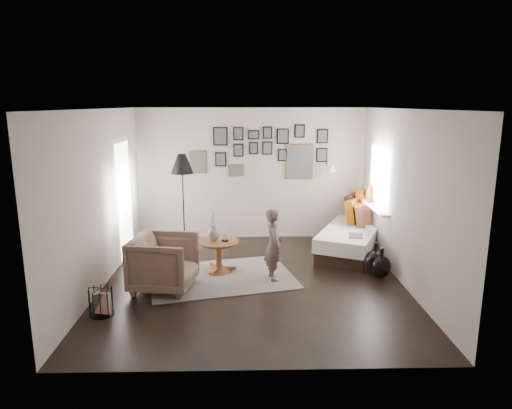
{
  "coord_description": "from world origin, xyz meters",
  "views": [
    {
      "loc": [
        -0.12,
        -6.6,
        2.67
      ],
      "look_at": [
        0.05,
        0.5,
        1.1
      ],
      "focal_mm": 32.0,
      "sensor_mm": 36.0,
      "label": 1
    }
  ],
  "objects_px": {
    "pedestal_table": "(219,258)",
    "child": "(273,245)",
    "daybed": "(350,234)",
    "demijohn_large": "(375,262)",
    "magazine_basket": "(101,301)",
    "demijohn_small": "(381,266)",
    "floor_lamp": "(182,167)",
    "vase": "(213,232)",
    "armchair": "(164,263)"
  },
  "relations": [
    {
      "from": "daybed",
      "to": "magazine_basket",
      "type": "relative_size",
      "value": 6.04
    },
    {
      "from": "daybed",
      "to": "floor_lamp",
      "type": "bearing_deg",
      "value": -159.09
    },
    {
      "from": "vase",
      "to": "demijohn_small",
      "type": "relative_size",
      "value": 0.99
    },
    {
      "from": "floor_lamp",
      "to": "magazine_basket",
      "type": "height_order",
      "value": "floor_lamp"
    },
    {
      "from": "child",
      "to": "demijohn_small",
      "type": "bearing_deg",
      "value": -99.76
    },
    {
      "from": "child",
      "to": "magazine_basket",
      "type": "bearing_deg",
      "value": 105.61
    },
    {
      "from": "magazine_basket",
      "to": "demijohn_large",
      "type": "bearing_deg",
      "value": 18.58
    },
    {
      "from": "armchair",
      "to": "floor_lamp",
      "type": "xyz_separation_m",
      "value": [
        0.04,
        1.95,
        1.13
      ]
    },
    {
      "from": "daybed",
      "to": "demijohn_small",
      "type": "relative_size",
      "value": 4.61
    },
    {
      "from": "floor_lamp",
      "to": "demijohn_large",
      "type": "xyz_separation_m",
      "value": [
        3.21,
        -1.47,
        -1.33
      ]
    },
    {
      "from": "pedestal_table",
      "to": "vase",
      "type": "relative_size",
      "value": 1.4
    },
    {
      "from": "pedestal_table",
      "to": "child",
      "type": "xyz_separation_m",
      "value": [
        0.86,
        -0.35,
        0.32
      ]
    },
    {
      "from": "pedestal_table",
      "to": "child",
      "type": "height_order",
      "value": "child"
    },
    {
      "from": "demijohn_large",
      "to": "daybed",
      "type": "bearing_deg",
      "value": 95.46
    },
    {
      "from": "daybed",
      "to": "magazine_basket",
      "type": "bearing_deg",
      "value": -121.02
    },
    {
      "from": "floor_lamp",
      "to": "demijohn_small",
      "type": "distance_m",
      "value": 3.88
    },
    {
      "from": "pedestal_table",
      "to": "demijohn_large",
      "type": "bearing_deg",
      "value": -4.35
    },
    {
      "from": "vase",
      "to": "armchair",
      "type": "relative_size",
      "value": 0.54
    },
    {
      "from": "daybed",
      "to": "armchair",
      "type": "height_order",
      "value": "daybed"
    },
    {
      "from": "vase",
      "to": "magazine_basket",
      "type": "relative_size",
      "value": 1.29
    },
    {
      "from": "magazine_basket",
      "to": "demijohn_small",
      "type": "bearing_deg",
      "value": 16.73
    },
    {
      "from": "demijohn_large",
      "to": "child",
      "type": "bearing_deg",
      "value": -174.34
    },
    {
      "from": "armchair",
      "to": "floor_lamp",
      "type": "bearing_deg",
      "value": 7.71
    },
    {
      "from": "pedestal_table",
      "to": "demijohn_large",
      "type": "height_order",
      "value": "demijohn_large"
    },
    {
      "from": "pedestal_table",
      "to": "demijohn_small",
      "type": "distance_m",
      "value": 2.57
    },
    {
      "from": "demijohn_large",
      "to": "child",
      "type": "height_order",
      "value": "child"
    },
    {
      "from": "magazine_basket",
      "to": "floor_lamp",
      "type": "bearing_deg",
      "value": 75.58
    },
    {
      "from": "pedestal_table",
      "to": "demijohn_small",
      "type": "bearing_deg",
      "value": -6.91
    },
    {
      "from": "floor_lamp",
      "to": "demijohn_small",
      "type": "height_order",
      "value": "floor_lamp"
    },
    {
      "from": "armchair",
      "to": "floor_lamp",
      "type": "height_order",
      "value": "floor_lamp"
    },
    {
      "from": "floor_lamp",
      "to": "child",
      "type": "relative_size",
      "value": 1.58
    },
    {
      "from": "magazine_basket",
      "to": "demijohn_small",
      "type": "relative_size",
      "value": 0.76
    },
    {
      "from": "pedestal_table",
      "to": "magazine_basket",
      "type": "xyz_separation_m",
      "value": [
        -1.43,
        -1.51,
        -0.06
      ]
    },
    {
      "from": "vase",
      "to": "child",
      "type": "distance_m",
      "value": 1.02
    },
    {
      "from": "vase",
      "to": "child",
      "type": "bearing_deg",
      "value": -21.55
    },
    {
      "from": "armchair",
      "to": "floor_lamp",
      "type": "relative_size",
      "value": 0.5
    },
    {
      "from": "demijohn_small",
      "to": "child",
      "type": "xyz_separation_m",
      "value": [
        -1.69,
        -0.04,
        0.38
      ]
    },
    {
      "from": "daybed",
      "to": "magazine_basket",
      "type": "xyz_separation_m",
      "value": [
        -3.8,
        -2.57,
        -0.14
      ]
    },
    {
      "from": "daybed",
      "to": "child",
      "type": "xyz_separation_m",
      "value": [
        -1.51,
        -1.41,
        0.25
      ]
    },
    {
      "from": "pedestal_table",
      "to": "floor_lamp",
      "type": "xyz_separation_m",
      "value": [
        -0.72,
        1.28,
        1.29
      ]
    },
    {
      "from": "demijohn_small",
      "to": "child",
      "type": "height_order",
      "value": "child"
    },
    {
      "from": "pedestal_table",
      "to": "child",
      "type": "distance_m",
      "value": 0.98
    },
    {
      "from": "armchair",
      "to": "magazine_basket",
      "type": "bearing_deg",
      "value": 150.08
    },
    {
      "from": "floor_lamp",
      "to": "daybed",
      "type": "bearing_deg",
      "value": -4.05
    },
    {
      "from": "vase",
      "to": "daybed",
      "type": "height_order",
      "value": "daybed"
    },
    {
      "from": "pedestal_table",
      "to": "daybed",
      "type": "relative_size",
      "value": 0.3
    },
    {
      "from": "floor_lamp",
      "to": "demijohn_small",
      "type": "bearing_deg",
      "value": -25.89
    },
    {
      "from": "armchair",
      "to": "child",
      "type": "xyz_separation_m",
      "value": [
        1.62,
        0.32,
        0.16
      ]
    },
    {
      "from": "pedestal_table",
      "to": "floor_lamp",
      "type": "relative_size",
      "value": 0.37
    },
    {
      "from": "daybed",
      "to": "floor_lamp",
      "type": "height_order",
      "value": "floor_lamp"
    }
  ]
}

